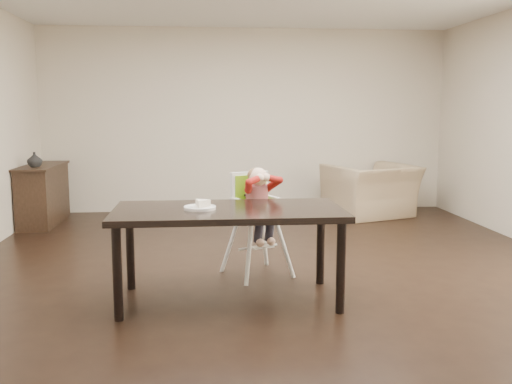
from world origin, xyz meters
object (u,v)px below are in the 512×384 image
high_chair (256,199)px  sideboard (43,194)px  dining_table (229,218)px  armchair (371,182)px

high_chair → sideboard: bearing=111.2°
dining_table → armchair: 4.07m
sideboard → armchair: bearing=1.3°
dining_table → high_chair: (0.28, 0.71, 0.03)m
high_chair → armchair: 3.32m
armchair → high_chair: bearing=34.9°
dining_table → high_chair: 0.76m
armchair → sideboard: bearing=-18.8°
sideboard → dining_table: bearing=-55.0°
dining_table → sideboard: size_ratio=1.43×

